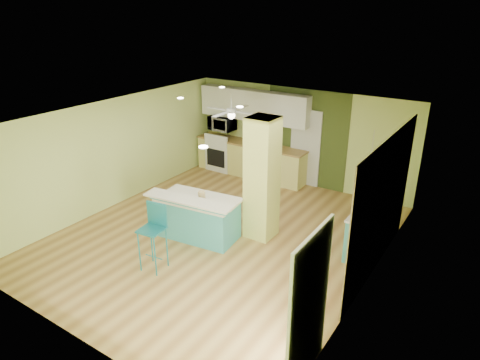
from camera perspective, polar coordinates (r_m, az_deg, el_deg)
name	(u,v)px	position (r m, az deg, el deg)	size (l,w,h in m)	color
floor	(221,236)	(8.92, -2.50, -7.49)	(6.00, 7.00, 0.01)	olive
ceiling	(219,117)	(7.97, -2.80, 8.34)	(6.00, 7.00, 0.01)	white
wall_back	(300,137)	(11.22, 7.95, 5.71)	(6.00, 0.01, 2.50)	#CAE078
wall_front	(65,265)	(6.21, -22.28, -10.43)	(6.00, 0.01, 2.50)	#CAE078
wall_left	(115,153)	(10.31, -16.33, 3.50)	(0.01, 7.00, 2.50)	#CAE078
wall_right	(373,220)	(7.18, 17.28, -5.09)	(0.01, 7.00, 2.50)	#CAE078
wood_panel	(383,206)	(7.71, 18.49, -3.28)	(0.02, 3.40, 2.50)	olive
olive_accent	(306,138)	(11.12, 8.84, 5.52)	(2.20, 0.02, 2.50)	#415220
interior_door	(305,148)	(11.17, 8.70, 4.26)	(0.82, 0.05, 2.00)	silver
french_door	(309,308)	(5.44, 9.15, -16.55)	(0.04, 1.08, 2.10)	silver
column	(262,179)	(8.42, 2.95, 0.13)	(0.55, 0.55, 2.50)	#CAD060
kitchen_run	(251,159)	(11.80, 1.41, 2.79)	(3.25, 0.63, 0.94)	#E9E37A
stove	(222,154)	(12.29, -2.38, 3.54)	(0.76, 0.66, 1.08)	white
upper_cabinets	(253,105)	(11.48, 1.80, 9.92)	(3.20, 0.34, 0.80)	white
microwave	(222,123)	(12.04, -2.42, 7.57)	(0.70, 0.48, 0.39)	silver
ceiling_fan	(231,111)	(10.27, -1.15, 9.15)	(1.41, 1.41, 0.61)	white
pendant_lamp	(370,165)	(7.68, 16.97, 1.97)	(0.14, 0.14, 0.69)	silver
wall_decor	(387,186)	(7.77, 19.00, -0.70)	(0.03, 0.90, 0.70)	brown
peninsula	(198,217)	(8.71, -5.56, -4.91)	(1.88, 1.18, 0.99)	teal
bar_stool	(154,226)	(7.70, -11.38, -6.03)	(0.45, 0.45, 1.24)	teal
side_counter	(370,231)	(8.55, 16.89, -6.52)	(0.58, 1.36, 0.88)	teal
fruit_bowl	(268,145)	(11.34, 3.76, 4.62)	(0.29, 0.29, 0.07)	#3B2318
canister	(202,195)	(8.47, -5.13, -2.03)	(0.15, 0.15, 0.17)	gold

